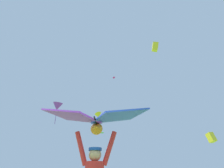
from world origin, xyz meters
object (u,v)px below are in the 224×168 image
at_px(held_stunt_kite, 96,119).
at_px(distant_kite_purple_mid_right, 57,107).
at_px(distant_kite_yellow_far_center, 99,116).
at_px(distant_kite_green_low_left, 102,133).
at_px(distant_kite_yellow_low_right, 211,137).
at_px(distant_kite_yellow_high_left, 155,47).
at_px(distant_kite_magenta_mid_left, 114,78).

height_order(held_stunt_kite, distant_kite_purple_mid_right, distant_kite_purple_mid_right).
xyz_separation_m(distant_kite_yellow_far_center, distant_kite_green_low_left, (-0.89, 4.16, -1.63)).
distance_m(distant_kite_purple_mid_right, distant_kite_green_low_left, 11.74).
relative_size(distant_kite_yellow_far_center, distant_kite_green_low_left, 3.32).
xyz_separation_m(distant_kite_yellow_low_right, distant_kite_yellow_far_center, (-13.40, 5.90, 5.04)).
bearing_deg(distant_kite_yellow_high_left, distant_kite_green_low_left, 128.18).
height_order(distant_kite_yellow_low_right, distant_kite_magenta_mid_left, distant_kite_magenta_mid_left).
bearing_deg(distant_kite_yellow_far_center, distant_kite_yellow_high_left, -43.71).
distance_m(distant_kite_yellow_low_right, distant_kite_yellow_far_center, 15.49).
relative_size(held_stunt_kite, distant_kite_magenta_mid_left, 4.30).
height_order(held_stunt_kite, distant_kite_yellow_far_center, distant_kite_yellow_far_center).
xyz_separation_m(distant_kite_yellow_low_right, distant_kite_yellow_high_left, (-3.81, -3.27, 8.84)).
relative_size(distant_kite_yellow_low_right, distant_kite_yellow_high_left, 0.92).
height_order(distant_kite_yellow_low_right, distant_kite_yellow_high_left, distant_kite_yellow_high_left).
bearing_deg(distant_kite_purple_mid_right, held_stunt_kite, -52.78).
height_order(distant_kite_yellow_far_center, distant_kite_green_low_left, distant_kite_yellow_far_center).
bearing_deg(held_stunt_kite, distant_kite_yellow_low_right, 71.80).
bearing_deg(distant_kite_yellow_far_center, distant_kite_magenta_mid_left, 86.37).
bearing_deg(distant_kite_green_low_left, distant_kite_magenta_mid_left, 64.07).
xyz_separation_m(distant_kite_yellow_high_left, distant_kite_magenta_mid_left, (-9.15, 16.06, 6.51)).
relative_size(held_stunt_kite, distant_kite_yellow_low_right, 2.04).
relative_size(distant_kite_yellow_far_center, distant_kite_magenta_mid_left, 5.40).
xyz_separation_m(held_stunt_kite, distant_kite_green_low_left, (-9.18, 25.62, 5.61)).
height_order(distant_kite_purple_mid_right, distant_kite_yellow_far_center, distant_kite_yellow_far_center).
relative_size(distant_kite_purple_mid_right, distant_kite_magenta_mid_left, 5.63).
bearing_deg(distant_kite_yellow_high_left, held_stunt_kite, -96.05).
xyz_separation_m(distant_kite_purple_mid_right, distant_kite_yellow_low_right, (15.74, 1.56, -4.13)).
distance_m(distant_kite_yellow_far_center, distant_kite_green_low_left, 4.55).
bearing_deg(distant_kite_green_low_left, distant_kite_yellow_far_center, -77.93).
xyz_separation_m(distant_kite_yellow_far_center, distant_kite_magenta_mid_left, (0.44, 6.89, 10.30)).
xyz_separation_m(held_stunt_kite, distant_kite_yellow_high_left, (1.30, 12.29, 11.03)).
relative_size(held_stunt_kite, distant_kite_yellow_far_center, 0.80).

